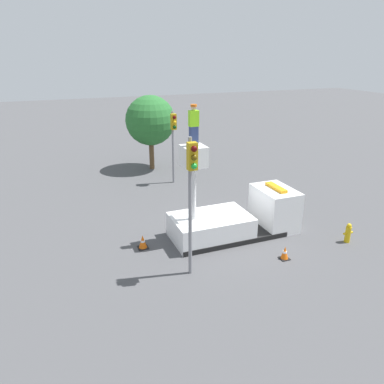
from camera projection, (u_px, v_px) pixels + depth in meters
The scene contains 9 objects.
ground_plane at pixel (226, 235), 18.12m from camera, with size 120.00×120.00×0.00m, color #4C4C4F.
bucket_truck at pixel (236, 218), 18.01m from camera, with size 6.15×2.45×4.57m.
worker at pixel (194, 125), 15.62m from camera, with size 0.40×0.26×1.75m.
traffic_light_pole at pixel (191, 182), 13.55m from camera, with size 0.34×0.57×5.55m.
traffic_light_across at pixel (173, 133), 24.10m from camera, with size 0.34×0.57×4.80m.
fire_hydrant at pixel (348, 233), 17.33m from camera, with size 0.50×0.26×0.94m.
traffic_cone_rear at pixel (143, 242), 16.86m from camera, with size 0.47×0.47×0.63m.
traffic_cone_curbside at pixel (285, 253), 15.97m from camera, with size 0.41×0.41×0.59m.
tree_left_bg at pixel (150, 121), 27.16m from camera, with size 3.62×3.62×5.45m.
Camera 1 is at (-7.46, -14.49, 8.36)m, focal length 35.00 mm.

